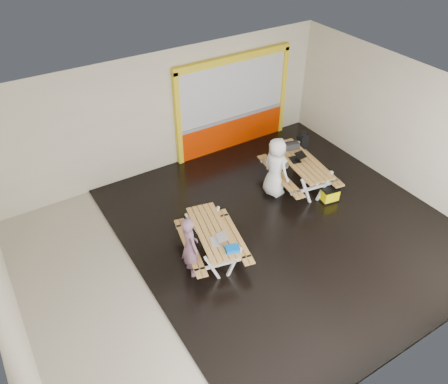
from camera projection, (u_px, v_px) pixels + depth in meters
room at (246, 186)px, 9.51m from camera, size 10.02×8.02×3.52m
deck at (285, 225)px, 11.08m from camera, size 7.50×7.98×0.05m
kiosk at (233, 105)px, 13.27m from camera, size 3.88×0.16×3.00m
picnic_table_left at (212, 237)px, 9.92m from camera, size 1.69×2.17×0.77m
picnic_table_right at (300, 166)px, 12.05m from camera, size 1.77×2.37×0.88m
person_left at (190, 246)px, 9.36m from camera, size 0.39×0.58×1.53m
person_right at (276, 167)px, 11.57m from camera, size 0.63×0.88×1.68m
laptop_left at (218, 240)px, 9.51m from camera, size 0.43×0.41×0.15m
laptop_right at (297, 158)px, 11.90m from camera, size 0.47×0.44×0.17m
blue_pouch at (232, 249)px, 9.30m from camera, size 0.34×0.29×0.09m
toolbox at (291, 146)px, 12.32m from camera, size 0.46×0.31×0.24m
backpack at (303, 141)px, 12.89m from camera, size 0.35×0.25×0.56m
dark_case at (281, 182)px, 12.35m from camera, size 0.52×0.45×0.16m
fluke_bag at (330, 195)px, 11.71m from camera, size 0.50×0.37×0.39m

